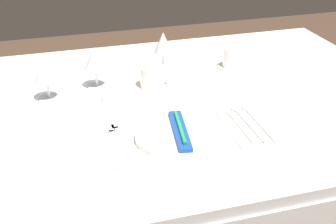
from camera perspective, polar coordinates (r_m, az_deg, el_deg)
The scene contains 17 objects.
dining_table at distance 1.49m, azimuth -2.56°, elevation -1.57°, with size 1.80×1.11×0.74m.
dinner_plate at distance 1.25m, azimuth 1.52°, elevation -2.94°, with size 0.25×0.25×0.02m, color white.
toothbrush_package at distance 1.24m, azimuth 1.53°, elevation -2.29°, with size 0.07×0.21×0.02m.
fork_outer at distance 1.25m, azimuth -6.04°, elevation -3.44°, with size 0.02×0.22×0.00m.
fork_inner at distance 1.24m, azimuth -6.84°, elevation -3.99°, with size 0.03×0.22×0.00m.
dinner_knife at distance 1.31m, azimuth 7.87°, elevation -2.08°, with size 0.03×0.23×0.00m.
spoon_soup at distance 1.35m, azimuth 8.69°, elevation -1.14°, with size 0.03×0.20×0.01m.
spoon_dessert at distance 1.37m, azimuth 9.68°, elevation -0.82°, with size 0.03×0.23×0.01m.
spoon_tea at distance 1.38m, azimuth 10.99°, elevation -0.76°, with size 0.03×0.23×0.01m.
saucer_left at distance 1.72m, azimuth 8.33°, elevation 5.64°, with size 0.12×0.12×0.01m, color white.
coffee_cup_left at distance 1.70m, azimuth 8.48°, elevation 6.90°, with size 0.11×0.09×0.07m.
saucer_right at distance 1.53m, azimuth -2.00°, elevation 3.06°, with size 0.14×0.14×0.01m, color white.
coffee_cup_right at distance 1.52m, azimuth -1.96°, elevation 4.50°, with size 0.11×0.08×0.07m.
wine_glass_centre at distance 1.54m, azimuth -9.24°, elevation 6.58°, with size 0.08×0.08×0.14m.
wine_glass_left at distance 1.48m, azimuth -15.24°, elevation 4.78°, with size 0.08×0.08×0.13m.
wine_glass_right at distance 1.64m, azimuth -0.62°, elevation 8.56°, with size 0.07×0.07×0.15m.
napkin_folded at distance 1.42m, azimuth -7.33°, elevation 3.92°, with size 0.07×0.07×0.16m, color white.
Camera 1 is at (-0.29, -1.26, 1.40)m, focal length 48.04 mm.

